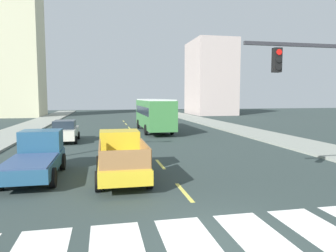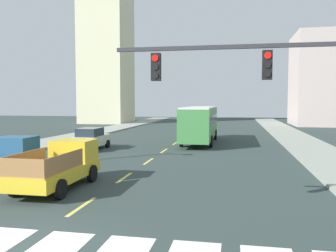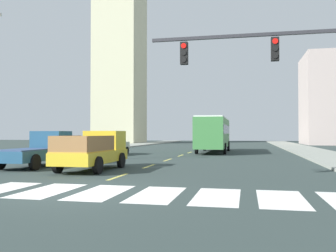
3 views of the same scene
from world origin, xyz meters
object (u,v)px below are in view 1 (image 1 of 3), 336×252
Objects in this scene: pickup_dark at (37,156)px; sedan_far at (65,131)px; city_bus at (154,113)px; pickup_stakebed at (121,156)px.

sedan_far is (-0.01, 10.98, -0.06)m from pickup_dark.
pickup_dark is 18.82m from city_bus.
pickup_stakebed is at bearing -101.66° from city_bus.
pickup_stakebed is 18.50m from city_bus.
city_bus reaches higher than sedan_far.
pickup_dark is at bearing 163.20° from pickup_stakebed.
pickup_dark reaches higher than sedan_far.
city_bus is (8.10, 16.96, 1.03)m from pickup_dark.
pickup_stakebed is 12.52m from sedan_far.
city_bus is at bearing 36.75° from sedan_far.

